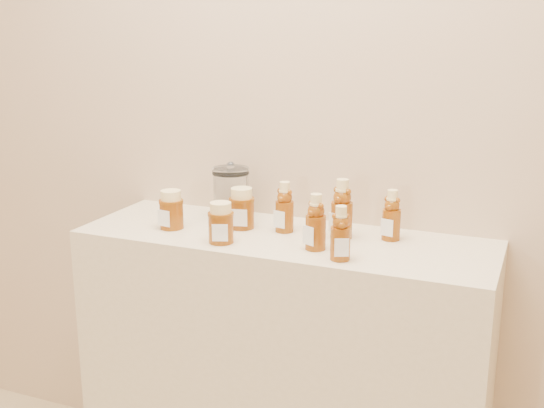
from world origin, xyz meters
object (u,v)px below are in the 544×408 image
at_px(glass_canister, 231,191).
at_px(display_table, 283,377).
at_px(bear_bottle_front_left, 316,218).
at_px(honey_jar_left, 171,209).
at_px(bear_bottle_back_left, 285,204).

bearing_deg(glass_canister, display_table, -25.20).
distance_m(bear_bottle_front_left, honey_jar_left, 0.46).
height_order(display_table, bear_bottle_back_left, bear_bottle_back_left).
distance_m(bear_bottle_back_left, glass_canister, 0.21).
bearing_deg(glass_canister, bear_bottle_back_left, -16.64).
bearing_deg(bear_bottle_front_left, honey_jar_left, -157.86).
bearing_deg(display_table, glass_canister, 154.80).
relative_size(honey_jar_left, glass_canister, 0.65).
xyz_separation_m(bear_bottle_front_left, glass_canister, (-0.34, 0.18, 0.00)).
bearing_deg(display_table, bear_bottle_back_left, 109.75).
relative_size(bear_bottle_front_left, glass_canister, 0.98).
bearing_deg(honey_jar_left, bear_bottle_back_left, 25.68).
bearing_deg(glass_canister, honey_jar_left, -127.14).
relative_size(bear_bottle_front_left, honey_jar_left, 1.50).
xyz_separation_m(bear_bottle_front_left, honey_jar_left, (-0.46, 0.02, -0.03)).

